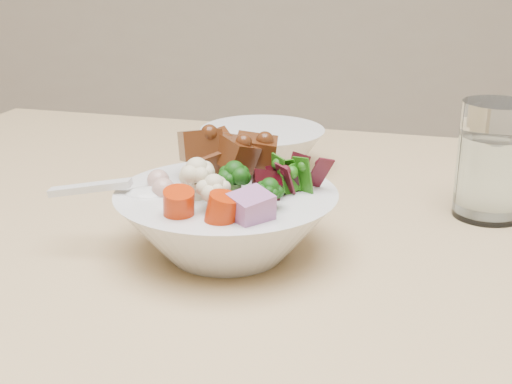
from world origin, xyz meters
TOP-DOWN VIEW (x-y plane):
  - food_bowl at (-0.10, 0.22)m, footprint 0.21×0.21m
  - soup_spoon at (-0.19, 0.21)m, footprint 0.11×0.03m
  - water_glass at (0.16, 0.33)m, footprint 0.07×0.07m
  - side_bowl at (-0.09, 0.48)m, footprint 0.16×0.16m

SIDE VIEW (x-z plane):
  - side_bowl at x=-0.09m, z-range 0.79..0.84m
  - food_bowl at x=-0.10m, z-range 0.77..0.88m
  - water_glass at x=0.16m, z-range 0.78..0.91m
  - soup_spoon at x=-0.19m, z-range 0.84..0.86m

